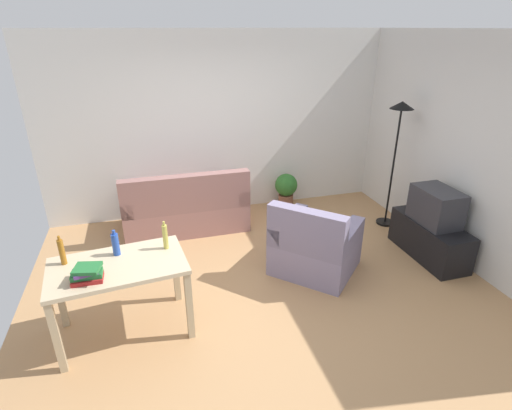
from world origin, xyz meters
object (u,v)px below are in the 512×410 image
bottle_amber (62,252)px  bottle_blue (116,244)px  tv (436,206)px  desk (119,274)px  armchair (314,247)px  potted_plant (286,188)px  couch (186,209)px  tv_stand (430,239)px  torchiere_lamp (398,131)px  bottle_squat (165,237)px  book_stack (87,274)px

bottle_amber → bottle_blue: 0.45m
tv → desk: size_ratio=0.47×
armchair → bottle_amber: size_ratio=4.33×
potted_plant → couch: bearing=-169.3°
bottle_amber → tv_stand: bearing=3.5°
torchiere_lamp → armchair: 2.10m
couch → tv: 3.34m
armchair → bottle_squat: 1.82m
bottle_amber → bottle_blue: (0.45, 0.04, -0.01)m
couch → bottle_amber: bottle_amber is taller
torchiere_lamp → desk: bearing=-159.9°
bottle_blue → book_stack: 0.44m
potted_plant → bottle_amber: bottle_amber is taller
bottle_squat → book_stack: bearing=-151.4°
desk → book_stack: size_ratio=4.84×
tv → torchiere_lamp: size_ratio=0.33×
torchiere_lamp → bottle_blue: bearing=-162.4°
couch → book_stack: couch is taller
tv_stand → armchair: bearing=86.9°
potted_plant → armchair: size_ratio=0.46×
tv → bottle_blue: bearing=93.3°
bottle_blue → tv_stand: bearing=3.3°
tv → bottle_squat: bearing=93.9°
tv_stand → bottle_squat: (-3.27, -0.23, 0.65)m
bottle_amber → armchair: bearing=7.4°
torchiere_lamp → potted_plant: bearing=142.1°
torchiere_lamp → desk: size_ratio=1.43×
desk → potted_plant: bearing=37.3°
tv → potted_plant: tv is taller
couch → torchiere_lamp: size_ratio=0.96×
potted_plant → bottle_squat: bottle_squat is taller
tv_stand → tv: tv is taller
desk → bottle_blue: (-0.00, 0.18, 0.22)m
bottle_blue → book_stack: bottle_blue is taller
bottle_amber → bottle_squat: bearing=1.8°
torchiere_lamp → bottle_amber: 4.38m
armchair → potted_plant: bearing=-54.5°
tv_stand → bottle_squat: bottle_squat is taller
tv_stand → bottle_blue: size_ratio=4.32×
bottle_squat → couch: bearing=78.4°
tv → bottle_amber: 4.19m
couch → bottle_blue: bearing=65.7°
couch → potted_plant: size_ratio=3.05×
potted_plant → bottle_blue: bearing=-139.0°
tv → bottle_amber: (-4.18, -0.25, 0.19)m
couch → bottle_blue: bottle_blue is taller
desk → bottle_squat: bottle_squat is taller
potted_plant → bottle_amber: 3.70m
couch → bottle_squat: size_ratio=6.05×
tv_stand → potted_plant: potted_plant is taller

